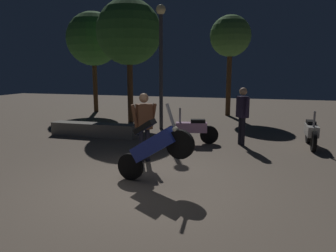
{
  "coord_description": "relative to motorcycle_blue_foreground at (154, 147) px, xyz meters",
  "views": [
    {
      "loc": [
        2.05,
        -5.38,
        2.25
      ],
      "look_at": [
        0.17,
        1.23,
        1.0
      ],
      "focal_mm": 33.09,
      "sensor_mm": 36.0,
      "label": 1
    }
  ],
  "objects": [
    {
      "name": "planter_wall_low",
      "position": [
        -3.43,
        3.73,
        -0.52
      ],
      "size": [
        3.03,
        0.5,
        0.45
      ],
      "color": "gray",
      "rests_on": "ground_plane"
    },
    {
      "name": "motorcycle_blue_foreground",
      "position": [
        0.0,
        0.0,
        0.0
      ],
      "size": [
        1.66,
        0.44,
        1.63
      ],
      "rotation": [
        0.0,
        0.0,
        -0.15
      ],
      "color": "black",
      "rests_on": "ground_plane"
    },
    {
      "name": "person_rider_beside",
      "position": [
        -0.71,
        1.38,
        0.27
      ],
      "size": [
        0.56,
        0.5,
        1.7
      ],
      "rotation": [
        0.0,
        0.0,
        5.42
      ],
      "color": "black",
      "rests_on": "ground_plane"
    },
    {
      "name": "person_bystander_far",
      "position": [
        1.52,
        3.83,
        0.3
      ],
      "size": [
        0.44,
        0.61,
        1.74
      ],
      "rotation": [
        0.0,
        0.0,
        3.73
      ],
      "color": "black",
      "rests_on": "ground_plane"
    },
    {
      "name": "motorcycle_white_parked_right",
      "position": [
        3.5,
        4.12,
        -0.31
      ],
      "size": [
        0.32,
        1.66,
        1.11
      ],
      "rotation": [
        0.0,
        0.0,
        4.69
      ],
      "color": "black",
      "rests_on": "ground_plane"
    },
    {
      "name": "tree_center_bg",
      "position": [
        -6.5,
        9.51,
        3.09
      ],
      "size": [
        2.79,
        2.79,
        5.25
      ],
      "color": "#4C331E",
      "rests_on": "ground_plane"
    },
    {
      "name": "motorcycle_pink_parked_left",
      "position": [
        0.02,
        3.58,
        -0.31
      ],
      "size": [
        1.64,
        0.5,
        1.11
      ],
      "rotation": [
        0.0,
        0.0,
        3.36
      ],
      "color": "black",
      "rests_on": "ground_plane"
    },
    {
      "name": "tree_right_bg",
      "position": [
        -3.35,
        6.85,
        3.04
      ],
      "size": [
        2.73,
        2.73,
        5.17
      ],
      "color": "#4C331E",
      "rests_on": "ground_plane"
    },
    {
      "name": "tree_left_bg",
      "position": [
        0.56,
        9.98,
        3.05
      ],
      "size": [
        1.96,
        1.96,
        4.83
      ],
      "color": "#4C331E",
      "rests_on": "ground_plane"
    },
    {
      "name": "streetlamp_near",
      "position": [
        -1.59,
        5.67,
        2.2
      ],
      "size": [
        0.36,
        0.36,
        4.58
      ],
      "color": "#38383D",
      "rests_on": "ground_plane"
    },
    {
      "name": "ground_plane",
      "position": [
        -0.17,
        -0.23,
        -0.74
      ],
      "size": [
        40.0,
        40.0,
        0.0
      ],
      "primitive_type": "plane",
      "color": "#756656"
    }
  ]
}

